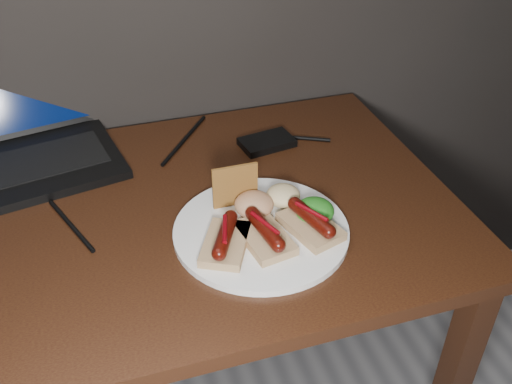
{
  "coord_description": "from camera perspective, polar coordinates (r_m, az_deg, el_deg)",
  "views": [
    {
      "loc": [
        0.06,
        0.53,
        1.41
      ],
      "look_at": [
        0.3,
        1.3,
        0.82
      ],
      "focal_mm": 40.0,
      "sensor_mm": 36.0,
      "label": 1
    }
  ],
  "objects": [
    {
      "name": "hard_drive",
      "position": [
        1.26,
        1.1,
        4.99
      ],
      "size": [
        0.12,
        0.09,
        0.02
      ],
      "primitive_type": "cube",
      "rotation": [
        0.0,
        0.0,
        0.16
      ],
      "color": "black",
      "rests_on": "desk"
    },
    {
      "name": "coleslaw_mound",
      "position": [
        1.06,
        2.73,
        -0.34
      ],
      "size": [
        0.06,
        0.06,
        0.04
      ],
      "primitive_type": "ellipsoid",
      "color": "beige",
      "rests_on": "plate"
    },
    {
      "name": "crispbread",
      "position": [
        1.04,
        -2.1,
        0.63
      ],
      "size": [
        0.08,
        0.01,
        0.08
      ],
      "primitive_type": "cube",
      "color": "#A9732E",
      "rests_on": "plate"
    },
    {
      "name": "bread_sausage_center",
      "position": [
        0.97,
        0.88,
        -4.21
      ],
      "size": [
        0.09,
        0.13,
        0.04
      ],
      "color": "tan",
      "rests_on": "plate"
    },
    {
      "name": "bread_sausage_right",
      "position": [
        1.0,
        5.5,
        -3.05
      ],
      "size": [
        0.1,
        0.13,
        0.04
      ],
      "color": "tan",
      "rests_on": "plate"
    },
    {
      "name": "salsa_mound",
      "position": [
        1.03,
        -0.19,
        -1.24
      ],
      "size": [
        0.07,
        0.07,
        0.04
      ],
      "primitive_type": "ellipsoid",
      "color": "#A02C10",
      "rests_on": "plate"
    },
    {
      "name": "plate",
      "position": [
        1.02,
        0.51,
        -3.87
      ],
      "size": [
        0.37,
        0.37,
        0.01
      ],
      "primitive_type": "cylinder",
      "rotation": [
        0.0,
        0.0,
        -0.23
      ],
      "color": "white",
      "rests_on": "desk"
    },
    {
      "name": "desk",
      "position": [
        1.13,
        -16.21,
        -6.91
      ],
      "size": [
        1.4,
        0.7,
        0.75
      ],
      "color": "#391F0E",
      "rests_on": "ground"
    },
    {
      "name": "desk_cables",
      "position": [
        1.19,
        -16.0,
        1.01
      ],
      "size": [
        1.04,
        0.41,
        0.01
      ],
      "color": "black",
      "rests_on": "desk"
    },
    {
      "name": "bread_sausage_left",
      "position": [
        0.96,
        -3.09,
        -4.81
      ],
      "size": [
        0.11,
        0.13,
        0.04
      ],
      "color": "tan",
      "rests_on": "plate"
    },
    {
      "name": "salad_greens",
      "position": [
        1.02,
        5.89,
        -1.87
      ],
      "size": [
        0.07,
        0.07,
        0.04
      ],
      "primitive_type": "ellipsoid",
      "color": "#195010",
      "rests_on": "plate"
    },
    {
      "name": "laptop",
      "position": [
        1.29,
        -22.45,
        5.27
      ],
      "size": [
        0.41,
        0.4,
        0.25
      ],
      "color": "black",
      "rests_on": "desk"
    }
  ]
}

